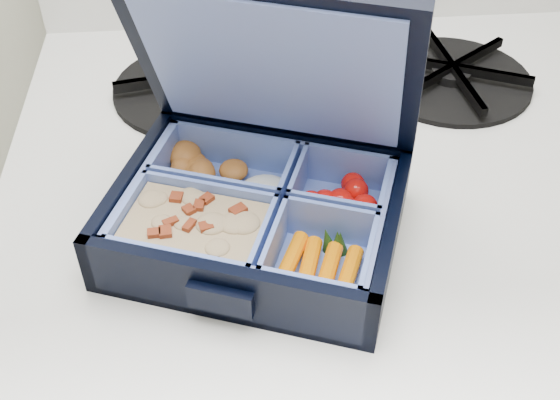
{
  "coord_description": "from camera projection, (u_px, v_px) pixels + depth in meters",
  "views": [
    {
      "loc": [
        -0.65,
        1.21,
        1.26
      ],
      "look_at": [
        -0.61,
        1.59,
        0.91
      ],
      "focal_mm": 45.0,
      "sensor_mm": 36.0,
      "label": 1
    }
  ],
  "objects": [
    {
      "name": "fork",
      "position": [
        357.0,
        146.0,
        0.61
      ],
      "size": [
        0.15,
        0.15,
        0.01
      ],
      "primitive_type": null,
      "rotation": [
        0.0,
        0.0,
        -0.79
      ],
      "color": "#AEAEAE",
      "rests_on": "stove"
    },
    {
      "name": "burner_grate_rear",
      "position": [
        199.0,
        82.0,
        0.68
      ],
      "size": [
        0.19,
        0.19,
        0.02
      ],
      "primitive_type": "cylinder",
      "rotation": [
        0.0,
        0.0,
        0.18
      ],
      "color": "black",
      "rests_on": "stove"
    },
    {
      "name": "burner_grate",
      "position": [
        452.0,
        72.0,
        0.69
      ],
      "size": [
        0.21,
        0.21,
        0.02
      ],
      "primitive_type": "cylinder",
      "rotation": [
        0.0,
        0.0,
        -0.42
      ],
      "color": "black",
      "rests_on": "stove"
    },
    {
      "name": "bento_box",
      "position": [
        257.0,
        216.0,
        0.52
      ],
      "size": [
        0.25,
        0.22,
        0.05
      ],
      "primitive_type": null,
      "rotation": [
        0.0,
        0.0,
        -0.35
      ],
      "color": "black",
      "rests_on": "stove"
    }
  ]
}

